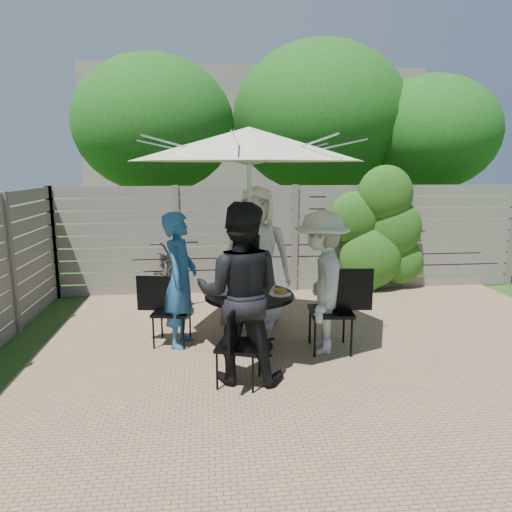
{
  "coord_description": "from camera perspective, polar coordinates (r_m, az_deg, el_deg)",
  "views": [
    {
      "loc": [
        -1.48,
        -4.65,
        2.15
      ],
      "look_at": [
        -0.91,
        0.71,
        1.09
      ],
      "focal_mm": 32.0,
      "sensor_mm": 36.0,
      "label": 1
    }
  ],
  "objects": [
    {
      "name": "bicycle",
      "position": [
        7.45,
        -10.77,
        -1.6
      ],
      "size": [
        1.2,
        2.15,
        1.07
      ],
      "primitive_type": "imported",
      "rotation": [
        0.0,
        0.0,
        0.25
      ],
      "color": "#333338",
      "rests_on": "ground"
    },
    {
      "name": "person_right",
      "position": [
        5.32,
        8.13,
        -3.3
      ],
      "size": [
        0.83,
        1.19,
        1.67
      ],
      "primitive_type": "imported",
      "rotation": [
        0.0,
        0.0,
        4.51
      ],
      "color": "#B7BAB4",
      "rests_on": "ground"
    },
    {
      "name": "chair_right",
      "position": [
        5.48,
        9.42,
        -8.74
      ],
      "size": [
        0.74,
        0.52,
        1.0
      ],
      "rotation": [
        0.0,
        0.0,
        3.06
      ],
      "color": "black",
      "rests_on": "ground"
    },
    {
      "name": "umbrella",
      "position": [
        5.19,
        -0.86,
        13.79
      ],
      "size": [
        3.15,
        3.15,
        2.58
      ],
      "rotation": [
        0.0,
        0.0,
        -0.21
      ],
      "color": "silver",
      "rests_on": "ground"
    },
    {
      "name": "person_left",
      "position": [
        5.5,
        -9.44,
        -3.04
      ],
      "size": [
        0.51,
        0.66,
        1.64
      ],
      "primitive_type": "imported",
      "rotation": [
        0.0,
        0.0,
        7.65
      ],
      "color": "#235B9B",
      "rests_on": "ground"
    },
    {
      "name": "patio_table",
      "position": [
        5.44,
        -0.8,
        -6.81
      ],
      "size": [
        1.23,
        1.23,
        0.68
      ],
      "rotation": [
        0.0,
        0.0,
        -0.21
      ],
      "color": "black",
      "rests_on": "ground"
    },
    {
      "name": "chair_back",
      "position": [
        6.42,
        0.18,
        -5.74
      ],
      "size": [
        0.51,
        0.72,
        0.96
      ],
      "rotation": [
        0.0,
        0.0,
        4.61
      ],
      "color": "black",
      "rests_on": "ground"
    },
    {
      "name": "plate_back",
      "position": [
        5.72,
        -0.39,
        -3.51
      ],
      "size": [
        0.26,
        0.26,
        0.06
      ],
      "color": "white",
      "rests_on": "patio_table"
    },
    {
      "name": "person_front",
      "position": [
        4.53,
        -2.01,
        -4.75
      ],
      "size": [
        1.01,
        0.86,
        1.82
      ],
      "primitive_type": "imported",
      "rotation": [
        0.0,
        0.0,
        2.94
      ],
      "color": "black",
      "rests_on": "ground"
    },
    {
      "name": "chair_left",
      "position": [
        5.7,
        -10.58,
        -8.44
      ],
      "size": [
        0.65,
        0.48,
        0.87
      ],
      "rotation": [
        0.0,
        0.0,
        6.11
      ],
      "color": "black",
      "rests_on": "ground"
    },
    {
      "name": "coffee_cup",
      "position": [
        5.57,
        0.48,
        -3.55
      ],
      "size": [
        0.08,
        0.08,
        0.12
      ],
      "primitive_type": "cylinder",
      "color": "#C6B293",
      "rests_on": "patio_table"
    },
    {
      "name": "plate_front",
      "position": [
        5.03,
        -1.27,
        -5.57
      ],
      "size": [
        0.26,
        0.26,
        0.06
      ],
      "color": "white",
      "rests_on": "patio_table"
    },
    {
      "name": "plate_left",
      "position": [
        5.43,
        -4.59,
        -4.36
      ],
      "size": [
        0.26,
        0.26,
        0.06
      ],
      "color": "white",
      "rests_on": "patio_table"
    },
    {
      "name": "backyard_envelope",
      "position": [
        15.03,
        -0.07,
        12.86
      ],
      "size": [
        60.0,
        60.0,
        5.0
      ],
      "color": "#2E531A",
      "rests_on": "ground"
    },
    {
      "name": "plate_right",
      "position": [
        5.35,
        3.04,
        -4.57
      ],
      "size": [
        0.26,
        0.26,
        0.06
      ],
      "color": "white",
      "rests_on": "patio_table"
    },
    {
      "name": "glass_left",
      "position": [
        5.3,
        -3.73,
        -4.22
      ],
      "size": [
        0.07,
        0.07,
        0.14
      ],
      "primitive_type": "cylinder",
      "color": "silver",
      "rests_on": "patio_table"
    },
    {
      "name": "person_back",
      "position": [
        6.12,
        0.07,
        -0.15
      ],
      "size": [
        1.04,
        0.78,
        1.91
      ],
      "primitive_type": "imported",
      "rotation": [
        0.0,
        0.0,
        6.08
      ],
      "color": "silver",
      "rests_on": "ground"
    },
    {
      "name": "chair_front",
      "position": [
        4.63,
        -2.2,
        -13.04
      ],
      "size": [
        0.51,
        0.65,
        0.85
      ],
      "rotation": [
        0.0,
        0.0,
        1.28
      ],
      "color": "black",
      "rests_on": "ground"
    },
    {
      "name": "glass_right",
      "position": [
        5.44,
        2.04,
        -3.79
      ],
      "size": [
        0.07,
        0.07,
        0.14
      ],
      "primitive_type": "cylinder",
      "color": "silver",
      "rests_on": "patio_table"
    },
    {
      "name": "syrup_jug",
      "position": [
        5.42,
        -1.38,
        -3.75
      ],
      "size": [
        0.09,
        0.09,
        0.16
      ],
      "primitive_type": "cylinder",
      "color": "#59280C",
      "rests_on": "patio_table"
    },
    {
      "name": "glass_front",
      "position": [
        5.11,
        0.03,
        -4.79
      ],
      "size": [
        0.07,
        0.07,
        0.14
      ],
      "primitive_type": "cylinder",
      "color": "silver",
      "rests_on": "patio_table"
    }
  ]
}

